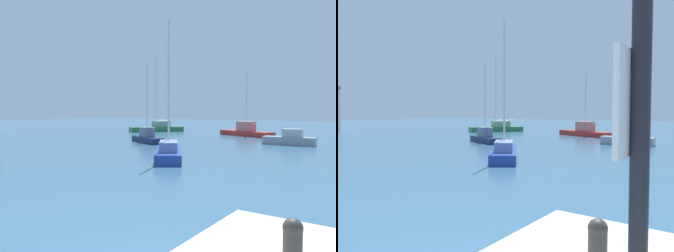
% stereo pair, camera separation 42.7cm
% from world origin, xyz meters
% --- Properties ---
extents(water, '(160.00, 160.00, 0.00)m').
position_xyz_m(water, '(15.00, 20.00, 0.00)').
color(water, '#38607F').
rests_on(water, ground).
extents(mooring_bollard, '(0.22, 0.22, 0.60)m').
position_xyz_m(mooring_bollard, '(0.40, -1.94, 1.46)').
color(mooring_bollard, '#38332D').
rests_on(mooring_bollard, pier_quay).
extents(sailboat_red_center_channel, '(4.34, 7.21, 7.63)m').
position_xyz_m(sailboat_red_center_channel, '(32.90, 11.57, 0.55)').
color(sailboat_red_center_channel, '#B22823').
rests_on(sailboat_red_center_channel, water).
extents(sailboat_green_distant_north, '(7.46, 6.44, 11.08)m').
position_xyz_m(sailboat_green_distant_north, '(33.47, 25.11, 0.55)').
color(sailboat_green_distant_north, '#28703D').
rests_on(sailboat_green_distant_north, water).
extents(sailboat_blue_near_pier, '(5.49, 4.40, 8.46)m').
position_xyz_m(sailboat_blue_near_pier, '(12.65, 8.42, 0.48)').
color(sailboat_blue_near_pier, '#233D93').
rests_on(sailboat_blue_near_pier, water).
extents(sailboat_navy_behind_lamppost, '(3.08, 4.61, 7.31)m').
position_xyz_m(sailboat_navy_behind_lamppost, '(19.93, 16.01, 0.55)').
color(sailboat_navy_behind_lamppost, '#19234C').
rests_on(sailboat_navy_behind_lamppost, water).
extents(motorboat_grey_far_right, '(1.60, 4.36, 1.39)m').
position_xyz_m(motorboat_grey_far_right, '(25.43, 4.64, 0.48)').
color(motorboat_grey_far_right, gray).
rests_on(motorboat_grey_far_right, water).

